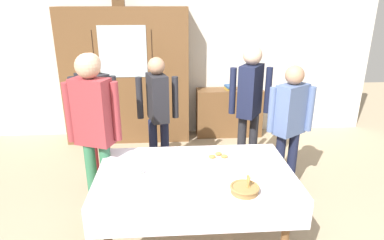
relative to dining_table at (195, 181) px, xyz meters
The scene contains 19 objects.
ground_plane 0.68m from the dining_table, 90.00° to the left, with size 12.00×12.00×0.00m, color tan.
back_wall 2.97m from the dining_table, 90.00° to the left, with size 6.40×0.10×2.70m, color silver.
dining_table is the anchor object (origin of this frame).
wall_cabinet 2.77m from the dining_table, 109.16° to the left, with size 1.96×0.46×2.12m.
bookshelf_low 2.76m from the dining_table, 73.58° to the left, with size 1.10×0.35×0.81m.
book_stack 2.76m from the dining_table, 73.58° to the left, with size 0.17×0.23×0.07m.
tea_cup_front_edge 0.53m from the dining_table, behind, with size 0.13×0.13×0.06m.
tea_cup_near_left 0.63m from the dining_table, 38.34° to the left, with size 0.13×0.13×0.06m.
tea_cup_mid_left 0.41m from the dining_table, 111.57° to the left, with size 0.13×0.13×0.06m.
bread_basket 0.53m from the dining_table, 43.74° to the right, with size 0.24×0.24×0.16m.
pastry_plate 0.37m from the dining_table, 46.62° to the left, with size 0.28×0.28×0.05m.
spoon_mid_left 0.62m from the dining_table, 158.61° to the left, with size 0.12×0.02×0.01m.
spoon_center 0.22m from the dining_table, 133.78° to the left, with size 0.12×0.02×0.01m.
spoon_front_edge 0.64m from the dining_table, 143.41° to the left, with size 0.12×0.02×0.01m.
person_behind_table_right 1.40m from the dining_table, 105.73° to the left, with size 0.52×0.40×1.57m.
person_near_right_end 1.49m from the dining_table, 57.69° to the left, with size 0.52×0.41×1.71m.
person_by_cabinet 1.13m from the dining_table, 156.94° to the left, with size 0.52×0.32×1.75m.
person_behind_table_left 1.48m from the dining_table, 137.96° to the left, with size 0.52×0.39×1.68m.
person_beside_shelf 1.41m from the dining_table, 34.76° to the left, with size 0.52×0.37×1.54m.
Camera 1 is at (-0.21, -2.89, 2.20)m, focal length 30.96 mm.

